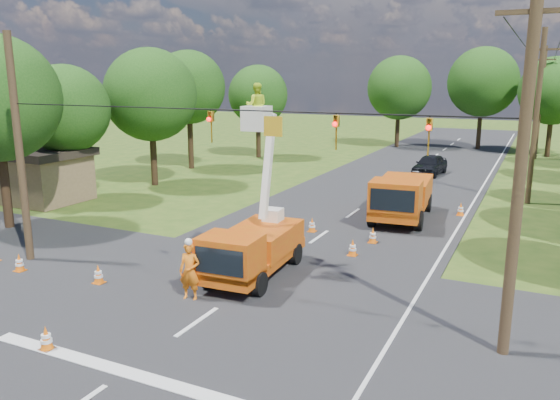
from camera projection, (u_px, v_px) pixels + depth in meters
The scene contains 29 objects.
ground at pixel (378, 196), 34.13m from camera, with size 140.00×140.00×0.00m, color #2E4D17.
road_main at pixel (378, 196), 34.13m from camera, with size 12.00×100.00×0.06m, color black.
road_cross at pixel (231, 299), 18.30m from camera, with size 56.00×10.00×0.07m, color black.
stop_bar at pixel (125, 374), 13.73m from camera, with size 9.00×0.45×0.02m, color silver.
edge_line at pixel (472, 205), 31.77m from camera, with size 0.12×90.00×0.02m, color silver.
bucket_truck at pixel (253, 238), 20.08m from camera, with size 2.49×5.66×7.10m.
second_truck at pixel (401, 196), 28.25m from camera, with size 3.05×6.69×2.43m.
ground_worker at pixel (190, 271), 18.10m from camera, with size 0.73×0.48×1.99m, color orange.
distant_car at pixel (430, 165), 41.48m from camera, with size 1.82×4.53×1.54m, color black.
traffic_cone_0 at pixel (46, 338), 14.81m from camera, with size 0.38×0.38×0.71m.
traffic_cone_2 at pixel (353, 248), 22.68m from camera, with size 0.38×0.38×0.71m.
traffic_cone_3 at pixel (373, 236), 24.43m from camera, with size 0.38×0.38×0.71m.
traffic_cone_4 at pixel (98, 274), 19.62m from camera, with size 0.38×0.38×0.71m.
traffic_cone_5 at pixel (19, 263), 20.85m from camera, with size 0.38×0.38×0.71m.
traffic_cone_7 at pixel (461, 209), 29.27m from camera, with size 0.38×0.38×0.71m.
traffic_cone_8 at pixel (312, 225), 26.18m from camera, with size 0.38×0.38×0.71m.
pole_right_near at pixel (521, 167), 13.59m from camera, with size 1.80×0.30×10.00m.
pole_right_mid at pixel (536, 116), 31.18m from camera, with size 1.80×0.30×10.00m.
pole_right_far at pixel (540, 102), 48.76m from camera, with size 1.80×0.30×10.00m.
pole_left at pixel (19, 150), 21.33m from camera, with size 0.30×0.30×9.00m.
signal_span at pixel (292, 126), 16.06m from camera, with size 18.00×0.29×1.07m.
shed at pixel (39, 174), 32.58m from camera, with size 5.50×4.50×3.15m.
tree_left_c at pixel (65, 109), 31.99m from camera, with size 5.20×5.20×8.06m.
tree_left_d at pixel (150, 95), 36.48m from camera, with size 6.20×6.20×9.24m.
tree_left_e at pixel (189, 87), 43.32m from camera, with size 5.80×5.80×9.41m.
tree_left_f at pixel (258, 95), 49.68m from camera, with size 5.40×5.40×8.40m.
tree_far_a at pixel (399, 88), 56.86m from camera, with size 6.60×6.60×9.50m.
tree_far_b at pixel (483, 82), 55.11m from camera, with size 7.00×7.00×10.32m.
tree_far_c at pixel (554, 91), 49.89m from camera, with size 6.20×6.20×9.18m.
Camera 1 is at (8.90, -12.72, 7.29)m, focal length 35.00 mm.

